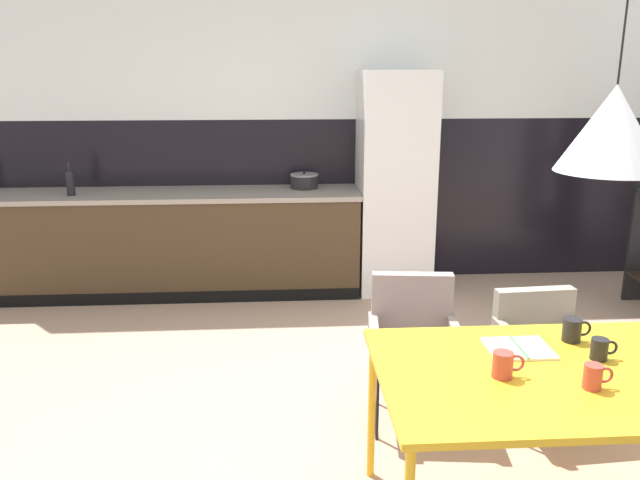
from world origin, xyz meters
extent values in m
plane|color=tan|center=(0.00, 0.00, 0.00)|extent=(8.56, 8.56, 0.00)
cube|color=black|center=(0.00, 2.94, 0.74)|extent=(6.59, 0.12, 1.47)
cube|color=white|center=(0.00, 2.94, 2.21)|extent=(6.59, 0.12, 1.47)
cube|color=#42301E|center=(-1.51, 2.58, 0.43)|extent=(3.27, 0.60, 0.85)
cube|color=gray|center=(-1.51, 2.58, 0.87)|extent=(3.30, 0.63, 0.04)
cube|color=black|center=(-1.51, 2.27, 0.05)|extent=(3.27, 0.01, 0.10)
cube|color=silver|center=(0.45, 2.58, 0.95)|extent=(0.62, 0.60, 1.90)
cube|color=gold|center=(0.68, -0.58, 0.74)|extent=(1.68, 0.94, 0.03)
cylinder|color=gold|center=(-0.12, -0.15, 0.36)|extent=(0.04, 0.04, 0.72)
cube|color=gray|center=(0.90, 0.27, 0.39)|extent=(0.51, 0.49, 0.06)
cube|color=gray|center=(0.89, 0.47, 0.57)|extent=(0.46, 0.11, 0.30)
cube|color=gray|center=(1.12, 0.28, 0.49)|extent=(0.08, 0.42, 0.14)
cube|color=gray|center=(0.68, 0.25, 0.49)|extent=(0.08, 0.42, 0.14)
cylinder|color=black|center=(1.11, 0.09, 0.18)|extent=(0.02, 0.02, 0.36)
cylinder|color=black|center=(0.71, 0.06, 0.18)|extent=(0.02, 0.02, 0.36)
cylinder|color=black|center=(1.09, 0.47, 0.18)|extent=(0.02, 0.02, 0.36)
cylinder|color=black|center=(0.69, 0.44, 0.18)|extent=(0.02, 0.02, 0.36)
cylinder|color=black|center=(1.10, 0.28, 0.01)|extent=(0.04, 0.41, 0.02)
cylinder|color=black|center=(0.70, 0.25, 0.01)|extent=(0.04, 0.41, 0.02)
cube|color=gray|center=(0.18, 0.33, 0.40)|extent=(0.53, 0.51, 0.06)
cube|color=gray|center=(0.20, 0.53, 0.62)|extent=(0.46, 0.13, 0.37)
cube|color=gray|center=(0.39, 0.31, 0.50)|extent=(0.10, 0.42, 0.14)
cube|color=gray|center=(-0.04, 0.35, 0.50)|extent=(0.10, 0.42, 0.14)
cylinder|color=black|center=(0.35, 0.12, 0.19)|extent=(0.02, 0.02, 0.37)
cylinder|color=black|center=(-0.04, 0.16, 0.19)|extent=(0.02, 0.02, 0.37)
cylinder|color=black|center=(0.40, 0.50, 0.19)|extent=(0.02, 0.02, 0.37)
cylinder|color=black|center=(0.00, 0.54, 0.19)|extent=(0.02, 0.02, 0.37)
cylinder|color=black|center=(0.37, 0.31, 0.01)|extent=(0.06, 0.41, 0.02)
cylinder|color=black|center=(-0.02, 0.35, 0.01)|extent=(0.06, 0.41, 0.02)
cube|color=white|center=(0.41, -0.37, 0.76)|extent=(0.13, 0.23, 0.01)
cube|color=white|center=(0.54, -0.37, 0.76)|extent=(0.13, 0.23, 0.01)
cube|color=#4C7F4C|center=(0.47, -0.37, 0.77)|extent=(0.01, 0.23, 0.00)
cylinder|color=#B23D33|center=(0.62, -0.73, 0.80)|extent=(0.07, 0.07, 0.10)
torus|color=#B23D33|center=(0.67, -0.73, 0.81)|extent=(0.07, 0.01, 0.07)
cylinder|color=#B23D33|center=(0.32, -0.61, 0.81)|extent=(0.08, 0.08, 0.11)
torus|color=#B23D33|center=(0.37, -0.61, 0.81)|extent=(0.07, 0.01, 0.07)
cylinder|color=black|center=(0.77, -0.48, 0.80)|extent=(0.07, 0.07, 0.09)
torus|color=black|center=(0.82, -0.48, 0.80)|extent=(0.06, 0.01, 0.06)
cylinder|color=black|center=(0.74, -0.30, 0.80)|extent=(0.08, 0.08, 0.10)
torus|color=black|center=(0.79, -0.30, 0.81)|extent=(0.07, 0.01, 0.07)
cylinder|color=black|center=(-0.32, 2.69, 0.95)|extent=(0.24, 0.24, 0.11)
cylinder|color=gray|center=(-0.32, 2.69, 1.01)|extent=(0.25, 0.25, 0.01)
sphere|color=black|center=(-0.32, 2.69, 1.03)|extent=(0.02, 0.02, 0.02)
cylinder|color=black|center=(-2.26, 2.50, 0.99)|extent=(0.07, 0.07, 0.20)
cylinder|color=black|center=(-2.26, 2.50, 1.13)|extent=(0.03, 0.03, 0.07)
cone|color=silver|center=(0.68, -0.56, 1.71)|extent=(0.39, 0.39, 0.32)
camera|label=1|loc=(-0.54, -2.85, 1.93)|focal=36.04mm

